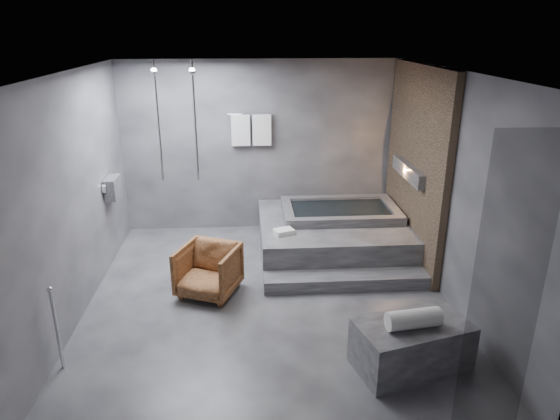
{
  "coord_description": "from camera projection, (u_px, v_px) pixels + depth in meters",
  "views": [
    {
      "loc": [
        -0.23,
        -5.56,
        3.27
      ],
      "look_at": [
        0.17,
        0.3,
        1.1
      ],
      "focal_mm": 32.0,
      "sensor_mm": 36.0,
      "label": 1
    }
  ],
  "objects": [
    {
      "name": "room",
      "position": [
        299.0,
        162.0,
        6.0
      ],
      "size": [
        5.0,
        5.04,
        2.82
      ],
      "color": "#2E2E30",
      "rests_on": "ground"
    },
    {
      "name": "tub_deck",
      "position": [
        332.0,
        235.0,
        7.68
      ],
      "size": [
        2.2,
        2.0,
        0.5
      ],
      "primitive_type": "cube",
      "color": "#333336",
      "rests_on": "ground"
    },
    {
      "name": "tub_step",
      "position": [
        346.0,
        280.0,
        6.64
      ],
      "size": [
        2.2,
        0.36,
        0.18
      ],
      "primitive_type": "cube",
      "color": "#333336",
      "rests_on": "ground"
    },
    {
      "name": "concrete_bench",
      "position": [
        411.0,
        345.0,
        5.02
      ],
      "size": [
        1.24,
        0.89,
        0.5
      ],
      "primitive_type": "cube",
      "rotation": [
        0.0,
        0.0,
        0.27
      ],
      "color": "#333335",
      "rests_on": "ground"
    },
    {
      "name": "driftwood_chair",
      "position": [
        208.0,
        270.0,
        6.39
      ],
      "size": [
        0.92,
        0.93,
        0.66
      ],
      "primitive_type": "imported",
      "rotation": [
        0.0,
        0.0,
        -0.38
      ],
      "color": "#452411",
      "rests_on": "ground"
    },
    {
      "name": "rolled_towel",
      "position": [
        413.0,
        319.0,
        4.84
      ],
      "size": [
        0.56,
        0.27,
        0.19
      ],
      "primitive_type": "cylinder",
      "rotation": [
        0.0,
        1.57,
        0.14
      ],
      "color": "silver",
      "rests_on": "concrete_bench"
    },
    {
      "name": "deck_towel",
      "position": [
        284.0,
        232.0,
        7.07
      ],
      "size": [
        0.31,
        0.27,
        0.07
      ],
      "primitive_type": "cube",
      "rotation": [
        0.0,
        0.0,
        0.36
      ],
      "color": "silver",
      "rests_on": "tub_deck"
    }
  ]
}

